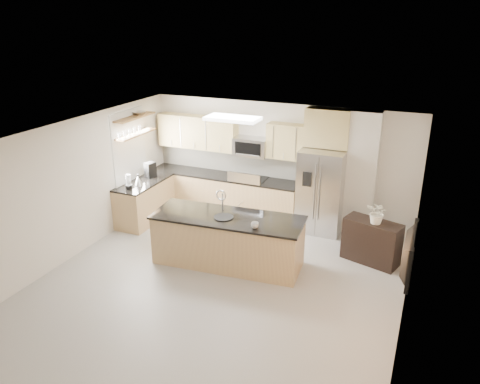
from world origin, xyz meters
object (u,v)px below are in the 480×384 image
at_px(cup, 255,225).
at_px(coffee_maker, 150,170).
at_px(blender, 129,183).
at_px(kettle, 138,180).
at_px(island, 228,240).
at_px(range, 249,197).
at_px(flower_vase, 379,207).
at_px(television, 403,253).
at_px(microwave, 251,147).
at_px(refrigerator, 321,191).
at_px(platter, 223,217).
at_px(bowl, 139,113).
at_px(credenza, 371,242).

relative_size(cup, coffee_maker, 0.39).
height_order(blender, kettle, blender).
bearing_deg(island, cup, -27.30).
relative_size(range, flower_vase, 1.80).
bearing_deg(kettle, cup, -19.09).
bearing_deg(television, microwave, 47.25).
distance_m(microwave, coffee_maker, 2.33).
xyz_separation_m(refrigerator, platter, (-1.26, -2.16, 0.07)).
distance_m(island, bowl, 3.57).
distance_m(refrigerator, flower_vase, 1.69).
height_order(range, credenza, range).
xyz_separation_m(refrigerator, cup, (-0.58, -2.35, 0.11)).
bearing_deg(microwave, refrigerator, -5.86).
relative_size(range, refrigerator, 0.64).
xyz_separation_m(credenza, television, (0.63, -2.09, 0.94)).
bearing_deg(flower_vase, credenza, 129.18).
distance_m(cup, television, 2.56).
distance_m(coffee_maker, bowl, 1.31).
relative_size(island, credenza, 2.74).
bearing_deg(refrigerator, range, 178.40).
distance_m(flower_vase, television, 2.10).
relative_size(island, platter, 7.91).
bearing_deg(credenza, island, -138.77).
bearing_deg(coffee_maker, cup, -27.49).
bearing_deg(platter, microwave, 99.77).
xyz_separation_m(microwave, island, (0.45, -2.26, -1.15)).
xyz_separation_m(platter, flower_vase, (2.54, 1.10, 0.18)).
bearing_deg(blender, credenza, 6.39).
bearing_deg(blender, range, 37.45).
distance_m(microwave, platter, 2.46).
bearing_deg(bowl, range, 19.34).
xyz_separation_m(blender, flower_vase, (5.02, 0.48, 0.08)).
distance_m(coffee_maker, flower_vase, 5.05).
xyz_separation_m(range, bowl, (-2.25, -0.79, 1.91)).
height_order(flower_vase, television, television).
bearing_deg(microwave, island, -78.72).
height_order(credenza, blender, blender).
xyz_separation_m(range, coffee_maker, (-2.09, -0.74, 0.61)).
height_order(microwave, television, microwave).
relative_size(refrigerator, coffee_maker, 5.23).
relative_size(microwave, refrigerator, 0.43).
height_order(range, blender, blender).
distance_m(range, television, 4.78).
bearing_deg(blender, television, -15.33).
height_order(coffee_maker, television, television).
bearing_deg(cup, flower_vase, 34.44).
xyz_separation_m(microwave, credenza, (2.88, -1.16, -1.22)).
distance_m(microwave, television, 4.79).
bearing_deg(credenza, television, -56.28).
bearing_deg(platter, credenza, 25.39).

